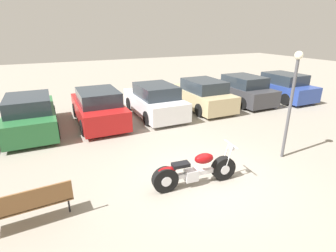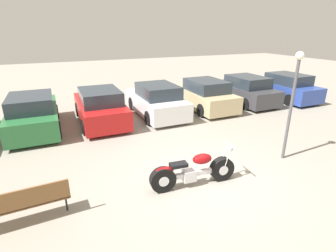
{
  "view_description": "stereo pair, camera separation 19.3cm",
  "coord_description": "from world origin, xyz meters",
  "views": [
    {
      "loc": [
        -3.52,
        -5.24,
        3.86
      ],
      "look_at": [
        -0.11,
        2.08,
        0.85
      ],
      "focal_mm": 28.0,
      "sensor_mm": 36.0,
      "label": 1
    },
    {
      "loc": [
        -3.34,
        -5.32,
        3.86
      ],
      "look_at": [
        -0.11,
        2.08,
        0.85
      ],
      "focal_mm": 28.0,
      "sensor_mm": 36.0,
      "label": 2
    }
  ],
  "objects": [
    {
      "name": "park_bench",
      "position": [
        -4.26,
        -0.06,
        0.55
      ],
      "size": [
        1.81,
        0.51,
        0.89
      ],
      "color": "brown",
      "rests_on": "ground_plane"
    },
    {
      "name": "motorcycle",
      "position": [
        -0.41,
        -0.17,
        0.41
      ],
      "size": [
        2.33,
        0.66,
        1.03
      ],
      "color": "black",
      "rests_on": "ground_plane"
    },
    {
      "name": "parked_car_dark_grey",
      "position": [
        6.14,
        5.94,
        0.68
      ],
      "size": [
        1.85,
        4.08,
        1.48
      ],
      "color": "#3D3D42",
      "rests_on": "ground_plane"
    },
    {
      "name": "parked_car_red",
      "position": [
        -1.68,
        5.78,
        0.68
      ],
      "size": [
        1.85,
        4.08,
        1.48
      ],
      "color": "red",
      "rests_on": "ground_plane"
    },
    {
      "name": "parked_car_blue",
      "position": [
        8.75,
        5.63,
        0.68
      ],
      "size": [
        1.85,
        4.08,
        1.48
      ],
      "color": "#2D479E",
      "rests_on": "ground_plane"
    },
    {
      "name": "parked_car_champagne",
      "position": [
        3.53,
        5.86,
        0.68
      ],
      "size": [
        1.85,
        4.08,
        1.48
      ],
      "color": "#C6B284",
      "rests_on": "ground_plane"
    },
    {
      "name": "ground_plane",
      "position": [
        0.0,
        0.0,
        0.0
      ],
      "size": [
        60.0,
        60.0,
        0.0
      ],
      "primitive_type": "plane",
      "color": "gray"
    },
    {
      "name": "parked_car_green",
      "position": [
        -4.29,
        5.84,
        0.68
      ],
      "size": [
        1.85,
        4.08,
        1.48
      ],
      "color": "#286B38",
      "rests_on": "ground_plane"
    },
    {
      "name": "parked_car_white",
      "position": [
        0.93,
        5.8,
        0.68
      ],
      "size": [
        1.85,
        4.08,
        1.48
      ],
      "color": "white",
      "rests_on": "ground_plane"
    },
    {
      "name": "lamp_post",
      "position": [
        2.98,
        0.05,
        2.11
      ],
      "size": [
        0.24,
        0.24,
        3.28
      ],
      "color": "#4C4C51",
      "rests_on": "ground_plane"
    }
  ]
}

